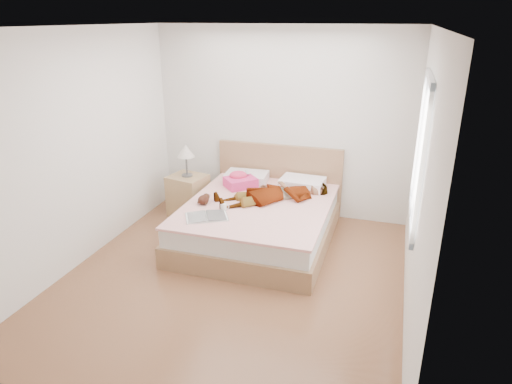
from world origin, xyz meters
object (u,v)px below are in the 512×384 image
(magazine, at_px, (207,217))
(phone, at_px, (247,172))
(plush_toy, at_px, (204,199))
(bed, at_px, (260,218))
(coffee_mug, at_px, (224,207))
(towel, at_px, (240,181))
(woman, at_px, (275,191))
(nightstand, at_px, (188,192))

(magazine, bearing_deg, phone, 85.59)
(phone, xyz_separation_m, plush_toy, (-0.29, -0.83, -0.12))
(bed, bearing_deg, coffee_mug, -128.79)
(phone, relative_size, bed, 0.05)
(towel, relative_size, magazine, 0.89)
(phone, height_order, bed, bed)
(bed, relative_size, coffee_mug, 18.19)
(woman, relative_size, towel, 2.99)
(coffee_mug, bearing_deg, nightstand, 137.15)
(nightstand, bearing_deg, coffee_mug, -42.85)
(towel, bearing_deg, phone, 61.78)
(bed, bearing_deg, plush_toy, -155.47)
(magazine, relative_size, plush_toy, 2.77)
(coffee_mug, relative_size, plush_toy, 0.55)
(woman, distance_m, phone, 0.64)
(magazine, xyz_separation_m, coffee_mug, (0.11, 0.25, 0.03))
(woman, xyz_separation_m, nightstand, (-1.34, 0.24, -0.27))
(bed, height_order, magazine, bed)
(phone, xyz_separation_m, magazine, (-0.09, -1.21, -0.17))
(coffee_mug, height_order, nightstand, nightstand)
(magazine, height_order, plush_toy, plush_toy)
(phone, bearing_deg, magazine, -130.94)
(bed, height_order, towel, bed)
(nightstand, bearing_deg, plush_toy, -50.88)
(plush_toy, bearing_deg, magazine, -62.45)
(magazine, bearing_deg, woman, 53.74)
(towel, distance_m, magazine, 1.09)
(towel, xyz_separation_m, coffee_mug, (0.09, -0.83, -0.04))
(bed, distance_m, magazine, 0.84)
(magazine, distance_m, nightstand, 1.30)
(coffee_mug, distance_m, plush_toy, 0.33)
(woman, bearing_deg, coffee_mug, -77.31)
(woman, distance_m, towel, 0.63)
(magazine, height_order, coffee_mug, coffee_mug)
(woman, xyz_separation_m, plush_toy, (-0.79, -0.43, -0.04))
(woman, distance_m, coffee_mug, 0.74)
(bed, bearing_deg, towel, 135.06)
(plush_toy, bearing_deg, woman, 28.83)
(bed, relative_size, nightstand, 1.99)
(woman, relative_size, bed, 0.73)
(coffee_mug, height_order, plush_toy, plush_toy)
(phone, height_order, coffee_mug, phone)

